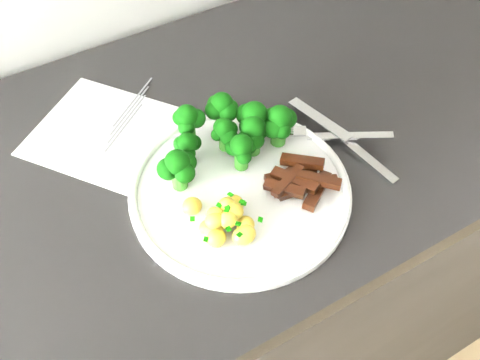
{
  "coord_description": "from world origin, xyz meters",
  "views": [
    {
      "loc": [
        -0.26,
        1.15,
        1.55
      ],
      "look_at": [
        -0.02,
        1.56,
        0.96
      ],
      "focal_mm": 40.84,
      "sensor_mm": 36.0,
      "label": 1
    }
  ],
  "objects_px": {
    "potatoes": "(224,221)",
    "knife": "(355,149)",
    "counter": "(261,270)",
    "broccoli": "(230,131)",
    "beef_strips": "(300,181)",
    "fork": "(332,134)",
    "plate": "(240,189)",
    "recipe_paper": "(121,137)"
  },
  "relations": [
    {
      "from": "beef_strips",
      "to": "fork",
      "type": "bearing_deg",
      "value": 29.18
    },
    {
      "from": "potatoes",
      "to": "knife",
      "type": "bearing_deg",
      "value": 6.47
    },
    {
      "from": "broccoli",
      "to": "knife",
      "type": "distance_m",
      "value": 0.19
    },
    {
      "from": "recipe_paper",
      "to": "knife",
      "type": "relative_size",
      "value": 1.53
    },
    {
      "from": "recipe_paper",
      "to": "knife",
      "type": "bearing_deg",
      "value": -35.27
    },
    {
      "from": "plate",
      "to": "fork",
      "type": "distance_m",
      "value": 0.17
    },
    {
      "from": "potatoes",
      "to": "broccoli",
      "type": "bearing_deg",
      "value": 56.87
    },
    {
      "from": "counter",
      "to": "plate",
      "type": "height_order",
      "value": "plate"
    },
    {
      "from": "counter",
      "to": "beef_strips",
      "type": "xyz_separation_m",
      "value": [
        -0.04,
        -0.14,
        0.49
      ]
    },
    {
      "from": "plate",
      "to": "potatoes",
      "type": "relative_size",
      "value": 3.07
    },
    {
      "from": "broccoli",
      "to": "knife",
      "type": "xyz_separation_m",
      "value": [
        0.16,
        -0.09,
        -0.04
      ]
    },
    {
      "from": "plate",
      "to": "knife",
      "type": "relative_size",
      "value": 1.46
    },
    {
      "from": "plate",
      "to": "broccoli",
      "type": "xyz_separation_m",
      "value": [
        0.02,
        0.07,
        0.04
      ]
    },
    {
      "from": "potatoes",
      "to": "counter",
      "type": "bearing_deg",
      "value": 41.68
    },
    {
      "from": "recipe_paper",
      "to": "fork",
      "type": "relative_size",
      "value": 1.98
    },
    {
      "from": "beef_strips",
      "to": "knife",
      "type": "relative_size",
      "value": 0.49
    },
    {
      "from": "counter",
      "to": "broccoli",
      "type": "xyz_separation_m",
      "value": [
        -0.09,
        -0.03,
        0.52
      ]
    },
    {
      "from": "broccoli",
      "to": "knife",
      "type": "height_order",
      "value": "broccoli"
    },
    {
      "from": "counter",
      "to": "knife",
      "type": "xyz_separation_m",
      "value": [
        0.07,
        -0.12,
        0.48
      ]
    },
    {
      "from": "fork",
      "to": "knife",
      "type": "distance_m",
      "value": 0.04
    },
    {
      "from": "counter",
      "to": "potatoes",
      "type": "bearing_deg",
      "value": -138.32
    },
    {
      "from": "plate",
      "to": "beef_strips",
      "type": "distance_m",
      "value": 0.09
    },
    {
      "from": "recipe_paper",
      "to": "broccoli",
      "type": "bearing_deg",
      "value": -42.83
    },
    {
      "from": "recipe_paper",
      "to": "beef_strips",
      "type": "xyz_separation_m",
      "value": [
        0.18,
        -0.22,
        0.02
      ]
    },
    {
      "from": "broccoli",
      "to": "plate",
      "type": "bearing_deg",
      "value": -109.32
    },
    {
      "from": "broccoli",
      "to": "potatoes",
      "type": "height_order",
      "value": "broccoli"
    },
    {
      "from": "beef_strips",
      "to": "broccoli",
      "type": "bearing_deg",
      "value": 116.11
    },
    {
      "from": "counter",
      "to": "plate",
      "type": "bearing_deg",
      "value": -138.8
    },
    {
      "from": "beef_strips",
      "to": "fork",
      "type": "height_order",
      "value": "beef_strips"
    },
    {
      "from": "recipe_paper",
      "to": "beef_strips",
      "type": "height_order",
      "value": "beef_strips"
    },
    {
      "from": "knife",
      "to": "broccoli",
      "type": "bearing_deg",
      "value": 151.84
    },
    {
      "from": "recipe_paper",
      "to": "fork",
      "type": "distance_m",
      "value": 0.32
    },
    {
      "from": "counter",
      "to": "recipe_paper",
      "type": "relative_size",
      "value": 7.61
    },
    {
      "from": "counter",
      "to": "knife",
      "type": "relative_size",
      "value": 11.62
    },
    {
      "from": "recipe_paper",
      "to": "broccoli",
      "type": "relative_size",
      "value": 1.48
    },
    {
      "from": "plate",
      "to": "fork",
      "type": "height_order",
      "value": "fork"
    },
    {
      "from": "counter",
      "to": "plate",
      "type": "distance_m",
      "value": 0.5
    },
    {
      "from": "counter",
      "to": "recipe_paper",
      "type": "bearing_deg",
      "value": 158.12
    },
    {
      "from": "counter",
      "to": "potatoes",
      "type": "xyz_separation_m",
      "value": [
        -0.16,
        -0.15,
        0.49
      ]
    },
    {
      "from": "plate",
      "to": "fork",
      "type": "bearing_deg",
      "value": 4.64
    },
    {
      "from": "potatoes",
      "to": "plate",
      "type": "bearing_deg",
      "value": 42.7
    },
    {
      "from": "counter",
      "to": "broccoli",
      "type": "distance_m",
      "value": 0.53
    }
  ]
}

